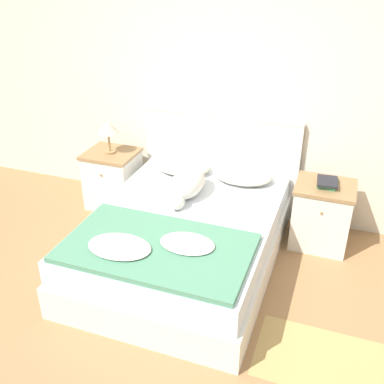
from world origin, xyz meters
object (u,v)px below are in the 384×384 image
at_px(bed, 184,239).
at_px(nightstand_left, 113,179).
at_px(dog, 187,184).
at_px(pillow_left, 182,166).
at_px(nightstand_right, 322,215).
at_px(pillow_right, 242,175).
at_px(table_lamp, 108,128).
at_px(book_stack, 328,183).

distance_m(bed, nightstand_left, 1.27).
bearing_deg(dog, pillow_left, 116.17).
relative_size(bed, nightstand_left, 3.30).
relative_size(nightstand_right, dog, 0.89).
bearing_deg(pillow_right, nightstand_left, -178.19).
xyz_separation_m(nightstand_right, pillow_left, (-1.35, 0.04, 0.25)).
distance_m(bed, table_lamp, 1.40).
height_order(pillow_left, dog, dog).
bearing_deg(book_stack, bed, -146.56).
distance_m(pillow_left, pillow_right, 0.60).
bearing_deg(table_lamp, pillow_left, 3.89).
relative_size(pillow_left, dog, 0.82).
height_order(pillow_left, pillow_right, same).
bearing_deg(bed, table_lamp, 146.71).
bearing_deg(table_lamp, book_stack, 0.25).
distance_m(bed, dog, 0.48).
bearing_deg(nightstand_left, table_lamp, -90.00).
bearing_deg(dog, book_stack, 19.11).
bearing_deg(pillow_right, dog, -130.89).
bearing_deg(table_lamp, bed, -33.29).
bearing_deg(dog, nightstand_left, 157.84).
distance_m(pillow_left, dog, 0.49).
xyz_separation_m(pillow_right, table_lamp, (-1.35, -0.05, 0.31)).
distance_m(nightstand_right, pillow_right, 0.80).
bearing_deg(book_stack, pillow_right, 176.83).
bearing_deg(nightstand_left, book_stack, 0.01).
bearing_deg(pillow_left, nightstand_left, -176.76).
bearing_deg(nightstand_left, pillow_right, 1.81).
height_order(nightstand_left, pillow_right, pillow_right).
distance_m(nightstand_left, book_stack, 2.14).
height_order(nightstand_right, table_lamp, table_lamp).
xyz_separation_m(pillow_left, book_stack, (1.36, -0.04, 0.08)).
xyz_separation_m(nightstand_right, dog, (-1.14, -0.40, 0.30)).
relative_size(bed, dog, 2.93).
bearing_deg(book_stack, table_lamp, -179.75).
distance_m(pillow_left, table_lamp, 0.82).
bearing_deg(pillow_right, table_lamp, -177.82).
distance_m(bed, pillow_right, 0.86).
xyz_separation_m(nightstand_right, table_lamp, (-2.11, -0.01, 0.56)).
bearing_deg(dog, table_lamp, 158.27).
height_order(nightstand_right, pillow_right, pillow_right).
bearing_deg(nightstand_right, pillow_right, 176.76).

